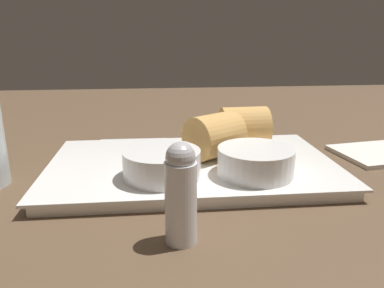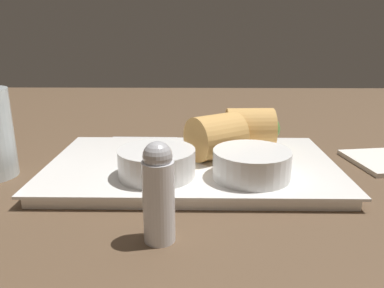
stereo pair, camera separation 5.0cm
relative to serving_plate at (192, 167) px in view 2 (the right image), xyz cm
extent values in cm
cube|color=brown|center=(-2.96, -0.70, -1.76)|extent=(180.00, 140.00, 2.00)
cube|color=white|center=(0.00, 0.00, -0.16)|extent=(33.17, 20.20, 1.20)
cube|color=white|center=(0.00, 0.00, 0.59)|extent=(34.50, 21.01, 0.30)
cylinder|color=#DBA356|center=(-2.51, -1.43, 3.49)|extent=(8.18, 7.99, 5.50)
sphere|color=beige|center=(-4.39, -2.68, 3.49)|extent=(3.57, 3.57, 3.57)
cylinder|color=#DBA356|center=(-7.65, -5.30, 3.49)|extent=(6.42, 5.78, 5.50)
sphere|color=#56843D|center=(-9.90, -5.40, 3.49)|extent=(3.57, 3.57, 3.57)
cylinder|color=white|center=(3.77, 4.81, 2.26)|extent=(8.42, 8.42, 3.05)
cylinder|color=#477038|center=(3.77, 4.81, 3.52)|extent=(6.90, 6.90, 0.55)
cylinder|color=white|center=(-6.53, 5.05, 2.26)|extent=(8.42, 8.42, 3.05)
cylinder|color=maroon|center=(-6.53, 5.05, 3.52)|extent=(6.90, 6.90, 0.55)
cylinder|color=silver|center=(7.72, -14.25, -0.51)|extent=(10.38, 0.75, 0.50)
ellipsoid|color=silver|center=(-2.13, -14.01, -0.04)|extent=(4.25, 3.31, 1.45)
cylinder|color=silver|center=(2.48, 15.49, 2.72)|extent=(2.64, 2.64, 6.96)
sphere|color=#B7B7BC|center=(2.48, 15.49, 6.67)|extent=(2.37, 2.37, 2.37)
camera|label=1|loc=(4.37, 42.94, 16.12)|focal=35.00mm
camera|label=2|loc=(-0.63, 43.16, 16.12)|focal=35.00mm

